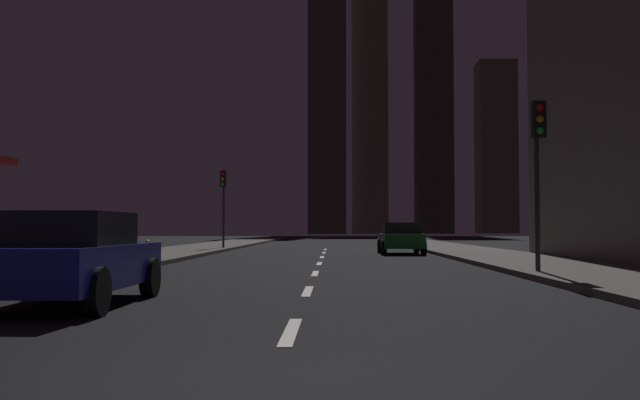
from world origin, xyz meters
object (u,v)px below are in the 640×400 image
(traffic_light_near_right, at_px, (538,147))
(traffic_light_far_left, at_px, (223,191))
(car_parked_far, at_px, (401,238))
(fire_hydrant_far_left, at_px, (147,250))
(car_parked_near, at_px, (69,258))

(traffic_light_near_right, distance_m, traffic_light_far_left, 23.45)
(car_parked_far, relative_size, traffic_light_far_left, 1.01)
(traffic_light_far_left, bearing_deg, fire_hydrant_far_left, -91.64)
(car_parked_near, xyz_separation_m, car_parked_far, (7.20, 22.09, 0.00))
(car_parked_far, relative_size, fire_hydrant_far_left, 6.48)
(car_parked_far, bearing_deg, fire_hydrant_far_left, -136.92)
(fire_hydrant_far_left, xyz_separation_m, traffic_light_near_right, (11.40, -6.73, 2.74))
(car_parked_far, height_order, traffic_light_far_left, traffic_light_far_left)
(car_parked_near, relative_size, traffic_light_far_left, 1.01)
(car_parked_far, height_order, fire_hydrant_far_left, car_parked_far)
(fire_hydrant_far_left, relative_size, traffic_light_far_left, 0.16)
(car_parked_far, distance_m, fire_hydrant_far_left, 13.01)
(traffic_light_far_left, bearing_deg, car_parked_near, -86.00)
(car_parked_near, bearing_deg, traffic_light_far_left, 94.00)
(fire_hydrant_far_left, relative_size, traffic_light_near_right, 0.16)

